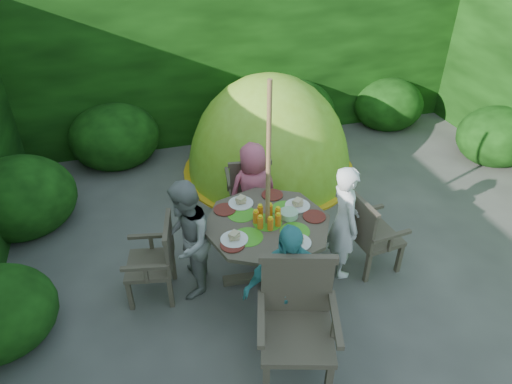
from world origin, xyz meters
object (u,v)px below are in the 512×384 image
object	(u,v)px
garden_chair_right	(370,233)
dome_tent	(269,170)
parasol_pole	(268,193)
child_back	(253,191)
child_right	(344,222)
garden_chair_back	(248,187)
patio_table	(268,232)
child_left	(186,241)
garden_chair_front	(297,321)
child_front	(286,288)
garden_chair_left	(157,259)

from	to	relation	value
garden_chair_right	dome_tent	xyz separation A→B (m)	(-0.39, 2.25, -0.46)
parasol_pole	child_back	xyz separation A→B (m)	(0.08, 0.80, -0.51)
child_right	dome_tent	size ratio (longest dim) A/B	0.45
garden_chair_back	dome_tent	distance (m)	1.28
patio_table	garden_chair_right	size ratio (longest dim) A/B	1.62
garden_chair_right	child_left	bearing A→B (deg)	78.07
patio_table	child_back	xyz separation A→B (m)	(0.08, 0.80, -0.04)
child_left	child_back	size ratio (longest dim) A/B	1.08
garden_chair_right	garden_chair_back	distance (m)	1.57
parasol_pole	garden_chair_front	size ratio (longest dim) A/B	2.08
child_front	child_back	bearing A→B (deg)	85.21
garden_chair_front	child_front	bearing A→B (deg)	104.90
garden_chair_right	garden_chair_left	world-z (taller)	garden_chair_right
garden_chair_back	dome_tent	xyz separation A→B (m)	(0.60, 1.03, -0.46)
child_left	dome_tent	size ratio (longest dim) A/B	0.45
child_right	child_left	size ratio (longest dim) A/B	1.01
garden_chair_left	garden_chair_back	distance (m)	1.57
garden_chair_right	child_back	xyz separation A→B (m)	(-1.02, 0.92, 0.13)
garden_chair_right	patio_table	bearing A→B (deg)	77.68
parasol_pole	dome_tent	world-z (taller)	parasol_pole
garden_chair_back	child_front	bearing A→B (deg)	91.28
patio_table	garden_chair_right	distance (m)	1.11
child_right	garden_chair_right	bearing A→B (deg)	-95.58
garden_chair_left	parasol_pole	bearing A→B (deg)	95.99
garden_chair_right	child_right	world-z (taller)	child_right
garden_chair_right	garden_chair_left	size ratio (longest dim) A/B	1.02
garden_chair_right	child_left	world-z (taller)	child_left
garden_chair_right	child_front	bearing A→B (deg)	113.93
garden_chair_front	dome_tent	xyz separation A→B (m)	(0.80, 3.21, -0.57)
parasol_pole	child_left	world-z (taller)	parasol_pole
child_back	child_right	bearing A→B (deg)	124.06
garden_chair_right	child_right	bearing A→B (deg)	75.65
patio_table	child_back	size ratio (longest dim) A/B	1.19
child_right	child_left	distance (m)	1.60
child_right	child_back	xyz separation A→B (m)	(-0.72, 0.88, -0.05)
garden_chair_right	garden_chair_left	bearing A→B (deg)	78.33
child_left	dome_tent	xyz separation A→B (m)	(1.50, 2.05, -0.64)
garden_chair_left	garden_chair_back	xyz separation A→B (m)	(1.21, 1.00, 0.00)
garden_chair_left	garden_chair_front	world-z (taller)	garden_chair_front
dome_tent	child_back	bearing A→B (deg)	-118.53
child_left	garden_chair_left	bearing A→B (deg)	-80.92
garden_chair_right	child_back	distance (m)	1.38
garden_chair_left	child_right	world-z (taller)	child_right
child_right	child_left	bearing A→B (deg)	87.30
garden_chair_back	child_left	size ratio (longest dim) A/B	0.67
child_left	patio_table	bearing A→B (deg)	97.77
patio_table	garden_chair_right	world-z (taller)	patio_table
parasol_pole	child_right	xyz separation A→B (m)	(0.80, -0.08, -0.46)
parasol_pole	garden_chair_right	xyz separation A→B (m)	(1.10, -0.13, -0.64)
garden_chair_right	garden_chair_front	world-z (taller)	garden_chair_front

